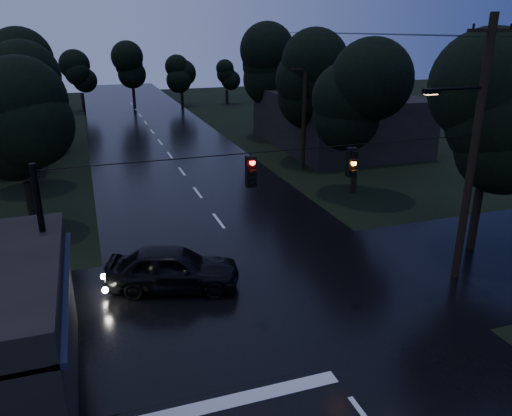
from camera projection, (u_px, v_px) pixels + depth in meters
main_road at (182, 172)px, 34.83m from camera, size 12.00×120.00×0.02m
cross_street at (273, 295)px, 18.82m from camera, size 60.00×9.00×0.02m
building_far_right at (336, 120)px, 41.90m from camera, size 10.00×14.00×4.40m
utility_pole_main at (472, 149)px, 18.40m from camera, size 3.50×0.30×10.00m
utility_pole_far at (304, 114)px, 34.26m from camera, size 2.00×0.30×7.50m
anchor_pole_left at (48, 263)px, 14.63m from camera, size 0.18×0.18×6.00m
span_signals at (302, 166)px, 16.31m from camera, size 15.00×0.37×1.12m
tree_corner_near at (491, 117)px, 20.71m from camera, size 4.48×4.48×9.44m
tree_left_a at (18, 125)px, 23.19m from camera, size 3.92×3.92×8.26m
tree_left_b at (19, 96)px, 29.99m from camera, size 4.20×4.20×8.85m
tree_left_c at (23, 76)px, 38.58m from camera, size 4.48×4.48×9.44m
tree_right_a at (359, 99)px, 28.54m from camera, size 4.20×4.20×8.85m
tree_right_b at (310, 79)px, 35.71m from camera, size 4.48×4.48×9.44m
tree_right_c at (270, 65)px, 44.66m from camera, size 4.76×4.76×10.03m
car at (173, 268)px, 19.02m from camera, size 5.38×3.40×1.71m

